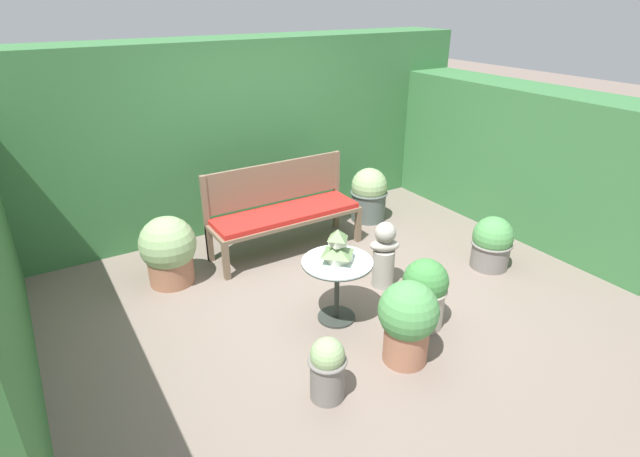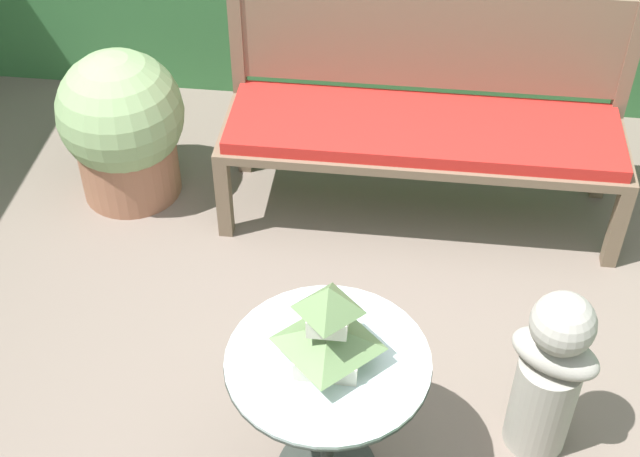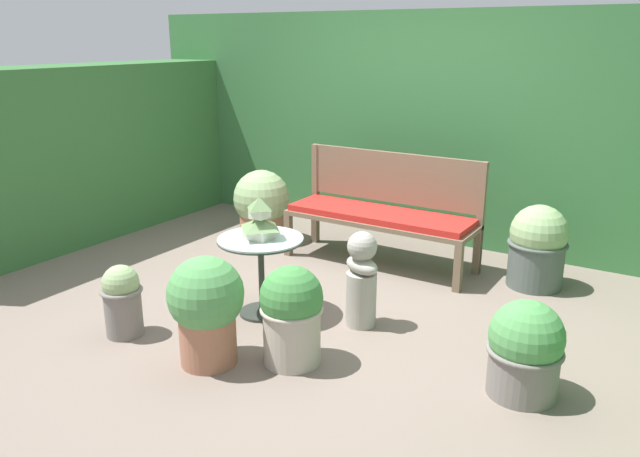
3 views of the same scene
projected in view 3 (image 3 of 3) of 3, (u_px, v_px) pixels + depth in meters
ground at (309, 301)px, 4.78m from camera, size 30.00×30.00×0.00m
foliage_hedge_back at (432, 124)px, 6.31m from camera, size 6.40×0.78×2.18m
foliage_hedge_left at (73, 154)px, 6.10m from camera, size 0.70×3.50×1.68m
garden_bench at (380, 219)px, 5.44m from camera, size 1.69×0.52×0.49m
bench_backrest at (393, 183)px, 5.55m from camera, size 1.69×0.06×0.97m
patio_table at (261, 255)px, 4.44m from camera, size 0.62×0.62×0.58m
pagoda_birdhouse at (260, 221)px, 4.36m from camera, size 0.25×0.25×0.30m
garden_bust at (362, 279)px, 4.30m from camera, size 0.33×0.28×0.68m
potted_plant_bench_right at (262, 205)px, 6.14m from camera, size 0.55×0.55×0.70m
potted_plant_table_far at (537, 247)px, 4.98m from camera, size 0.47×0.47×0.68m
potted_plant_table_near at (122, 299)px, 4.18m from camera, size 0.28×0.28×0.50m
potted_plant_hedge_corner at (292, 314)px, 3.80m from camera, size 0.39×0.39×0.63m
potted_plant_patio_mid at (206, 307)px, 3.78m from camera, size 0.47×0.47×0.69m
potted_plant_bench_left at (525, 350)px, 3.47m from camera, size 0.43×0.43×0.57m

